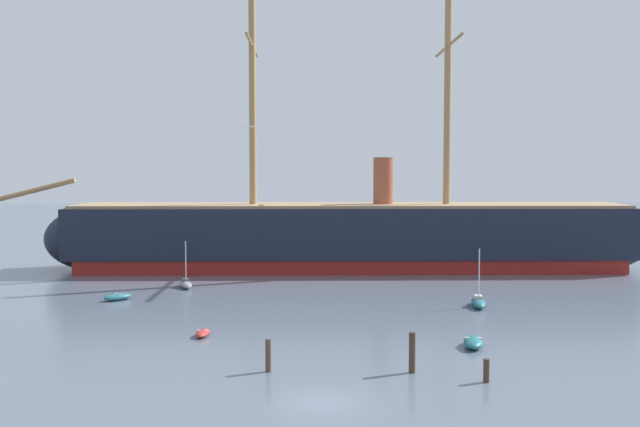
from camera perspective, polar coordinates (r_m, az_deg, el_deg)
name	(u,v)px	position (r m, az deg, el deg)	size (l,w,h in m)	color
ground_plane	(321,402)	(37.59, 0.09, -14.60)	(400.00, 400.00, 0.00)	slate
tall_ship	(350,236)	(83.19, 2.35, -1.74)	(75.95, 15.43, 36.56)	maroon
dinghy_foreground_left	(203,333)	(51.75, -9.20, -9.26)	(1.09, 2.12, 0.48)	#B22D28
dinghy_foreground_right	(473,342)	(49.19, 11.95, -9.85)	(1.88, 3.11, 0.69)	#236670
dinghy_mid_left	(118,297)	(66.94, -15.59, -6.33)	(2.71, 2.54, 0.61)	#236670
sailboat_mid_right	(478,302)	(62.96, 12.34, -6.81)	(1.65, 3.93, 4.96)	#236670
sailboat_alongside_bow	(186,284)	(72.28, -10.50, -5.45)	(2.09, 3.68, 4.59)	gray
dinghy_far_right	(540,258)	(95.60, 16.89, -3.39)	(1.46, 2.46, 0.54)	silver
sailboat_distant_centre	(329,249)	(99.67, 0.71, -2.83)	(4.55, 2.12, 5.70)	silver
mooring_piling_nearest	(486,371)	(41.64, 12.93, -11.93)	(0.34, 0.34, 1.30)	#423323
mooring_piling_left_pair	(268,355)	(42.61, -4.08, -11.06)	(0.34, 0.34, 1.91)	#4C3D2D
mooring_piling_right_pair	(412,352)	(42.60, 7.25, -10.77)	(0.38, 0.38, 2.36)	#423323
seagull_in_flight	(250,127)	(57.53, -5.48, 6.81)	(0.89, 0.99, 0.13)	silver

